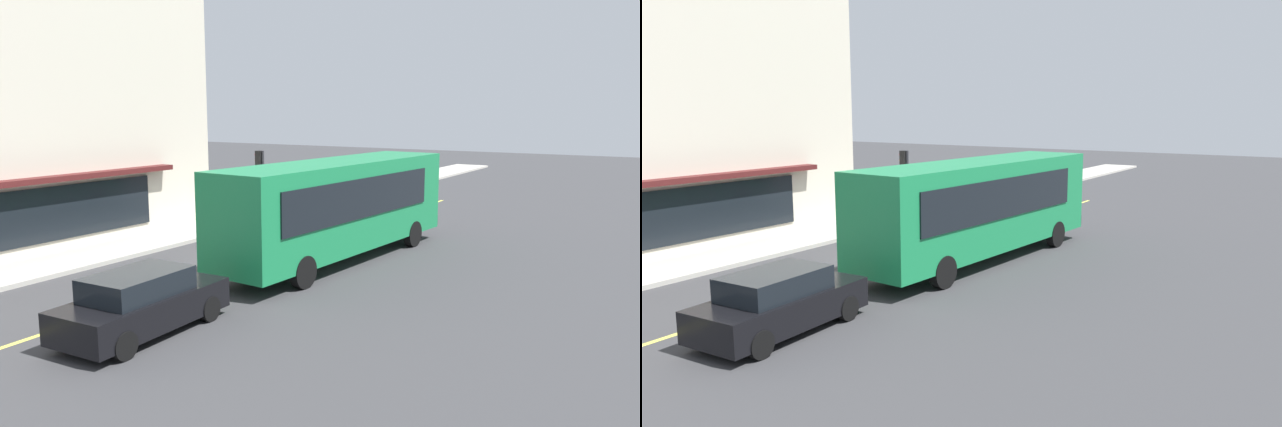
{
  "view_description": "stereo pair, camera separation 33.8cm",
  "coord_description": "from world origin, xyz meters",
  "views": [
    {
      "loc": [
        -16.37,
        -13.08,
        5.28
      ],
      "look_at": [
        2.17,
        -1.46,
        1.6
      ],
      "focal_mm": 35.1,
      "sensor_mm": 36.0,
      "label": 1
    },
    {
      "loc": [
        -16.19,
        -13.36,
        5.28
      ],
      "look_at": [
        2.17,
        -1.46,
        1.6
      ],
      "focal_mm": 35.1,
      "sensor_mm": 36.0,
      "label": 2
    }
  ],
  "objects": [
    {
      "name": "traffic_light",
      "position": [
        6.78,
        4.71,
        2.53
      ],
      "size": [
        0.3,
        0.52,
        3.2
      ],
      "color": "#2D2D33",
      "rests_on": "sidewalk"
    },
    {
      "name": "sidewalk",
      "position": [
        0.0,
        5.61,
        0.07
      ],
      "size": [
        80.0,
        2.97,
        0.15
      ],
      "primitive_type": "cube",
      "color": "#B2ADA3",
      "rests_on": "ground"
    },
    {
      "name": "ground",
      "position": [
        0.0,
        0.0,
        0.0
      ],
      "size": [
        120.0,
        120.0,
        0.0
      ],
      "primitive_type": "plane",
      "color": "#38383A"
    },
    {
      "name": "car_black",
      "position": [
        -6.57,
        -1.98,
        0.74
      ],
      "size": [
        4.39,
        2.03,
        1.52
      ],
      "color": "black",
      "rests_on": "ground"
    },
    {
      "name": "bus",
      "position": [
        2.21,
        -2.2,
        1.99
      ],
      "size": [
        11.26,
        3.15,
        3.5
      ],
      "color": "#197F47",
      "rests_on": "ground"
    },
    {
      "name": "lane_centre_stripe",
      "position": [
        0.0,
        0.0,
        0.0
      ],
      "size": [
        36.0,
        0.16,
        0.01
      ],
      "primitive_type": "cube",
      "color": "#D8D14C",
      "rests_on": "ground"
    }
  ]
}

